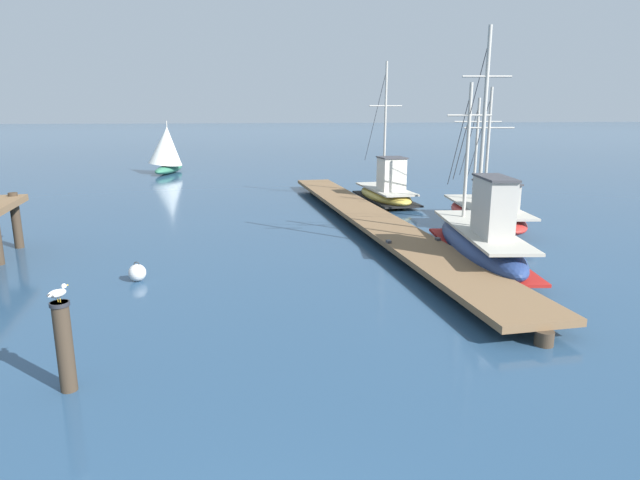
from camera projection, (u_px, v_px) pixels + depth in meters
floating_dock at (370, 217)px, 20.85m from camera, size 3.03×22.64×0.53m
fishing_boat_0 at (386, 190)px, 26.13m from camera, size 2.16×6.08×6.60m
fishing_boat_1 at (487, 211)px, 20.89m from camera, size 2.91×7.07×5.22m
fishing_boat_2 at (481, 239)px, 15.75m from camera, size 2.42×7.30×6.65m
mooring_piling at (64, 345)px, 8.48m from camera, size 0.30×0.30×1.49m
perched_seagull at (58, 293)px, 8.27m from camera, size 0.27×0.34×0.27m
mooring_buoy at (137, 273)px, 14.17m from camera, size 0.45×0.45×0.53m
distant_sailboat at (167, 150)px, 38.23m from camera, size 3.04×4.76×3.67m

